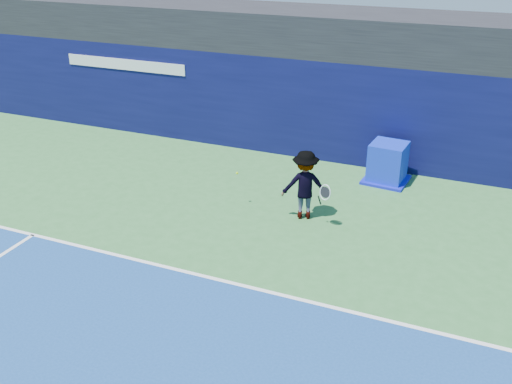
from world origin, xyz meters
TOP-DOWN VIEW (x-y plane):
  - ground at (0.00, 0.00)m, footprint 80.00×80.00m
  - baseline at (0.00, 3.00)m, footprint 24.00×0.10m
  - stadium_band at (0.00, 11.50)m, footprint 36.00×3.00m
  - back_wall_assembly at (-0.00, 10.50)m, footprint 36.00×1.03m
  - equipment_cart at (1.94, 9.25)m, footprint 1.26×1.26m
  - tennis_player at (0.50, 6.30)m, footprint 1.38×1.00m
  - tennis_ball at (-1.28, 6.28)m, footprint 0.07×0.07m

SIDE VIEW (x-z plane):
  - ground at x=0.00m, z-range 0.00..0.00m
  - baseline at x=0.00m, z-range 0.01..0.01m
  - equipment_cart at x=1.94m, z-range -0.05..1.07m
  - tennis_player at x=0.50m, z-range 0.00..1.73m
  - tennis_ball at x=-1.28m, z-range 0.85..0.91m
  - back_wall_assembly at x=0.00m, z-range 0.00..3.00m
  - stadium_band at x=0.00m, z-range 3.00..4.20m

